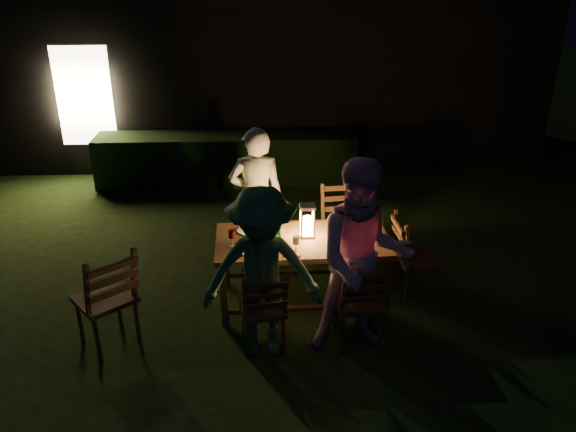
{
  "coord_description": "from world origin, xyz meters",
  "views": [
    {
      "loc": [
        0.1,
        -5.06,
        3.32
      ],
      "look_at": [
        0.34,
        0.34,
        0.89
      ],
      "focal_mm": 35.0,
      "sensor_mm": 36.0,
      "label": 1
    }
  ],
  "objects_px": {
    "chair_far_left": "(258,246)",
    "person_opp_left": "(262,274)",
    "bottle_bucket_b": "(257,170)",
    "side_table": "(254,188)",
    "chair_near_right": "(358,316)",
    "person_opp_right": "(363,259)",
    "chair_spare": "(108,315)",
    "chair_near_left": "(263,322)",
    "lantern": "(307,222)",
    "chair_end": "(416,272)",
    "bottle_bucket_a": "(249,172)",
    "bottle_table": "(278,227)",
    "dining_table": "(303,245)",
    "person_house_side": "(256,200)",
    "ice_bucket": "(253,174)",
    "chair_far_right": "(341,241)"
  },
  "relations": [
    {
      "from": "chair_end",
      "to": "chair_spare",
      "type": "bearing_deg",
      "value": -79.51
    },
    {
      "from": "chair_spare",
      "to": "chair_far_left",
      "type": "bearing_deg",
      "value": 6.66
    },
    {
      "from": "chair_far_left",
      "to": "chair_far_right",
      "type": "distance_m",
      "value": 1.0
    },
    {
      "from": "chair_end",
      "to": "chair_spare",
      "type": "relative_size",
      "value": 0.9
    },
    {
      "from": "side_table",
      "to": "chair_near_right",
      "type": "bearing_deg",
      "value": -68.34
    },
    {
      "from": "chair_far_right",
      "to": "bottle_table",
      "type": "xyz_separation_m",
      "value": [
        -0.77,
        -0.8,
        0.58
      ]
    },
    {
      "from": "bottle_bucket_a",
      "to": "chair_spare",
      "type": "bearing_deg",
      "value": -117.99
    },
    {
      "from": "chair_near_right",
      "to": "chair_end",
      "type": "bearing_deg",
      "value": 41.85
    },
    {
      "from": "lantern",
      "to": "chair_spare",
      "type": "bearing_deg",
      "value": -158.98
    },
    {
      "from": "chair_near_right",
      "to": "lantern",
      "type": "xyz_separation_m",
      "value": [
        -0.43,
        0.81,
        0.61
      ]
    },
    {
      "from": "bottle_bucket_a",
      "to": "bottle_table",
      "type": "bearing_deg",
      "value": -79.36
    },
    {
      "from": "person_opp_left",
      "to": "bottle_bucket_b",
      "type": "distance_m",
      "value": 2.65
    },
    {
      "from": "chair_far_left",
      "to": "chair_spare",
      "type": "relative_size",
      "value": 0.84
    },
    {
      "from": "lantern",
      "to": "side_table",
      "type": "relative_size",
      "value": 0.5
    },
    {
      "from": "chair_far_left",
      "to": "chair_spare",
      "type": "distance_m",
      "value": 2.0
    },
    {
      "from": "chair_far_left",
      "to": "person_opp_left",
      "type": "distance_m",
      "value": 1.68
    },
    {
      "from": "bottle_table",
      "to": "bottle_bucket_a",
      "type": "xyz_separation_m",
      "value": [
        -0.33,
        1.75,
        -0.03
      ]
    },
    {
      "from": "lantern",
      "to": "side_table",
      "type": "bearing_deg",
      "value": 108.46
    },
    {
      "from": "chair_far_left",
      "to": "bottle_bucket_b",
      "type": "xyz_separation_m",
      "value": [
        -0.0,
        1.06,
        0.58
      ]
    },
    {
      "from": "person_opp_left",
      "to": "bottle_table",
      "type": "distance_m",
      "value": 0.85
    },
    {
      "from": "person_opp_right",
      "to": "bottle_bucket_a",
      "type": "distance_m",
      "value": 2.75
    },
    {
      "from": "person_opp_left",
      "to": "side_table",
      "type": "distance_m",
      "value": 2.62
    },
    {
      "from": "chair_far_left",
      "to": "chair_spare",
      "type": "bearing_deg",
      "value": 49.18
    },
    {
      "from": "chair_near_right",
      "to": "bottle_bucket_a",
      "type": "xyz_separation_m",
      "value": [
        -1.06,
        2.49,
        0.57
      ]
    },
    {
      "from": "chair_far_left",
      "to": "chair_end",
      "type": "xyz_separation_m",
      "value": [
        1.7,
        -0.71,
        0.02
      ]
    },
    {
      "from": "bottle_table",
      "to": "bottle_bucket_b",
      "type": "height_order",
      "value": "bottle_table"
    },
    {
      "from": "chair_near_left",
      "to": "person_opp_left",
      "type": "height_order",
      "value": "person_opp_left"
    },
    {
      "from": "chair_far_right",
      "to": "bottle_bucket_a",
      "type": "distance_m",
      "value": 1.55
    },
    {
      "from": "ice_bucket",
      "to": "chair_near_left",
      "type": "bearing_deg",
      "value": -87.6
    },
    {
      "from": "person_house_side",
      "to": "ice_bucket",
      "type": "height_order",
      "value": "person_house_side"
    },
    {
      "from": "dining_table",
      "to": "ice_bucket",
      "type": "distance_m",
      "value": 1.86
    },
    {
      "from": "chair_far_left",
      "to": "lantern",
      "type": "relative_size",
      "value": 2.61
    },
    {
      "from": "person_opp_right",
      "to": "person_opp_left",
      "type": "relative_size",
      "value": 1.13
    },
    {
      "from": "dining_table",
      "to": "chair_near_left",
      "type": "distance_m",
      "value": 0.97
    },
    {
      "from": "person_opp_right",
      "to": "chair_far_left",
      "type": "bearing_deg",
      "value": 119.48
    },
    {
      "from": "chair_end",
      "to": "bottle_bucket_a",
      "type": "distance_m",
      "value": 2.54
    },
    {
      "from": "person_opp_left",
      "to": "bottle_bucket_b",
      "type": "xyz_separation_m",
      "value": [
        -0.06,
        2.65,
        0.04
      ]
    },
    {
      "from": "dining_table",
      "to": "person_opp_right",
      "type": "height_order",
      "value": "person_opp_right"
    },
    {
      "from": "chair_near_right",
      "to": "person_opp_right",
      "type": "distance_m",
      "value": 0.64
    },
    {
      "from": "chair_near_left",
      "to": "chair_far_left",
      "type": "distance_m",
      "value": 1.54
    },
    {
      "from": "chair_far_left",
      "to": "bottle_table",
      "type": "bearing_deg",
      "value": 109.69
    },
    {
      "from": "bottle_table",
      "to": "chair_end",
      "type": "bearing_deg",
      "value": 1.98
    },
    {
      "from": "dining_table",
      "to": "person_house_side",
      "type": "relative_size",
      "value": 1.06
    },
    {
      "from": "chair_near_left",
      "to": "bottle_bucket_b",
      "type": "height_order",
      "value": "bottle_bucket_b"
    },
    {
      "from": "chair_end",
      "to": "chair_far_left",
      "type": "bearing_deg",
      "value": -115.34
    },
    {
      "from": "chair_near_left",
      "to": "side_table",
      "type": "bearing_deg",
      "value": 82.9
    },
    {
      "from": "person_house_side",
      "to": "side_table",
      "type": "xyz_separation_m",
      "value": [
        -0.05,
        0.97,
        -0.24
      ]
    },
    {
      "from": "chair_near_left",
      "to": "person_house_side",
      "type": "height_order",
      "value": "person_house_side"
    },
    {
      "from": "dining_table",
      "to": "chair_near_right",
      "type": "distance_m",
      "value": 0.97
    },
    {
      "from": "ice_bucket",
      "to": "chair_far_left",
      "type": "bearing_deg",
      "value": -87.04
    }
  ]
}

